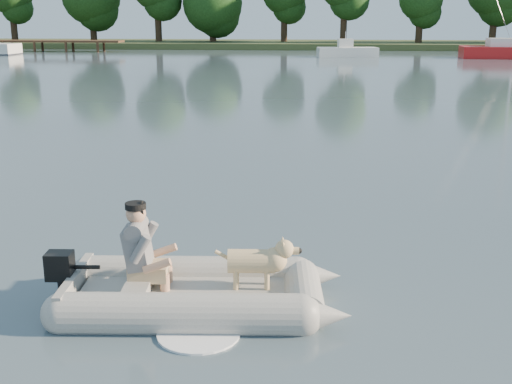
# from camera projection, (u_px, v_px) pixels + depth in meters

# --- Properties ---
(water) EXTENTS (160.00, 160.00, 0.00)m
(water) POSITION_uv_depth(u_px,v_px,m) (235.00, 289.00, 8.17)
(water) COLOR slate
(water) RESTS_ON ground
(shore_bank) EXTENTS (160.00, 12.00, 0.70)m
(shore_bank) POSITION_uv_depth(u_px,v_px,m) (307.00, 45.00, 67.60)
(shore_bank) COLOR #47512D
(shore_bank) RESTS_ON water
(dock) EXTENTS (18.00, 2.00, 1.04)m
(dock) POSITION_uv_depth(u_px,v_px,m) (28.00, 46.00, 60.21)
(dock) COLOR #4C331E
(dock) RESTS_ON water
(dinghy) EXTENTS (4.66, 3.21, 1.36)m
(dinghy) POSITION_uv_depth(u_px,v_px,m) (197.00, 261.00, 7.53)
(dinghy) COLOR gray
(dinghy) RESTS_ON water
(man) EXTENTS (0.76, 0.66, 1.06)m
(man) POSITION_uv_depth(u_px,v_px,m) (139.00, 244.00, 7.54)
(man) COLOR slate
(man) RESTS_ON dinghy
(dog) EXTENTS (0.94, 0.39, 0.61)m
(dog) POSITION_uv_depth(u_px,v_px,m) (252.00, 265.00, 7.59)
(dog) COLOR tan
(dog) RESTS_ON dinghy
(outboard_motor) EXTENTS (0.43, 0.31, 0.77)m
(outboard_motor) POSITION_uv_depth(u_px,v_px,m) (61.00, 281.00, 7.63)
(outboard_motor) COLOR black
(outboard_motor) RESTS_ON dinghy
(motorboat) EXTENTS (5.23, 2.58, 2.13)m
(motorboat) POSITION_uv_depth(u_px,v_px,m) (348.00, 45.00, 52.19)
(motorboat) COLOR white
(motorboat) RESTS_ON water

